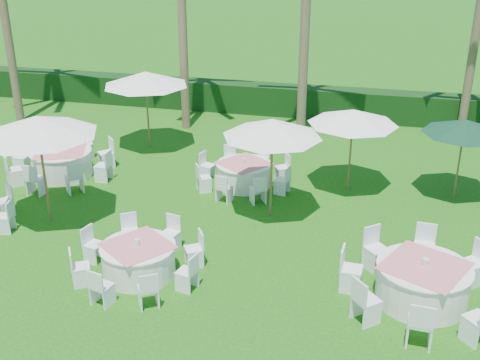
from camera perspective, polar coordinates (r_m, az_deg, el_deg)
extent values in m
plane|color=#14510E|center=(14.95, -8.37, -6.96)|extent=(120.00, 120.00, 0.00)
cube|color=black|center=(25.37, 1.51, 7.76)|extent=(34.00, 1.00, 1.20)
cube|color=white|center=(16.76, -21.45, -3.26)|extent=(0.47, 0.47, 0.86)
cube|color=white|center=(17.66, -21.45, -1.88)|extent=(0.56, 0.56, 0.86)
cylinder|color=white|center=(14.04, -9.58, -7.54)|extent=(1.66, 1.66, 0.72)
cylinder|color=white|center=(13.85, -9.69, -6.24)|extent=(1.73, 1.73, 0.03)
cube|color=#D67274|center=(13.84, -9.69, -6.15)|extent=(1.87, 1.87, 0.01)
cylinder|color=silver|center=(13.80, -9.72, -5.84)|extent=(0.12, 0.12, 0.15)
cube|color=white|center=(14.18, -4.40, -6.56)|extent=(0.55, 0.55, 0.86)
cube|color=white|center=(14.90, -6.65, -5.06)|extent=(0.49, 0.49, 0.86)
cube|color=white|center=(15.12, -10.35, -4.86)|extent=(0.55, 0.55, 0.86)
cube|color=white|center=(14.74, -13.68, -5.99)|extent=(0.49, 0.49, 0.86)
cube|color=white|center=(13.94, -14.91, -7.98)|extent=(0.55, 0.55, 0.86)
cube|color=white|center=(13.16, -12.98, -9.79)|extent=(0.49, 0.49, 0.86)
cube|color=white|center=(12.91, -8.72, -10.14)|extent=(0.55, 0.55, 0.86)
cube|color=white|center=(13.35, -5.08, -8.69)|extent=(0.49, 0.49, 0.86)
cylinder|color=white|center=(13.50, 16.89, -9.42)|extent=(1.92, 1.92, 0.83)
cylinder|color=white|center=(13.28, 17.11, -7.88)|extent=(2.00, 2.00, 0.03)
cube|color=#D67274|center=(13.27, 17.12, -7.78)|extent=(2.07, 2.07, 0.01)
cylinder|color=silver|center=(13.22, 17.16, -7.47)|extent=(0.13, 0.13, 0.18)
cube|color=white|center=(14.45, 21.26, -7.36)|extent=(0.66, 0.66, 1.00)
cube|color=white|center=(14.75, 17.08, -6.06)|extent=(0.49, 0.49, 1.00)
cube|color=white|center=(14.37, 12.81, -6.40)|extent=(0.66, 0.66, 1.00)
cube|color=white|center=(13.48, 10.52, -8.35)|extent=(0.49, 0.49, 1.00)
cube|color=white|center=(12.57, 11.90, -11.09)|extent=(0.66, 0.66, 1.00)
cube|color=white|center=(12.21, 16.74, -12.83)|extent=(0.49, 0.49, 1.00)
cube|color=white|center=(12.66, 21.69, -12.16)|extent=(0.66, 0.66, 1.00)
cylinder|color=white|center=(19.82, -16.54, 1.49)|extent=(1.85, 1.85, 0.80)
cylinder|color=white|center=(19.68, -16.68, 2.60)|extent=(1.93, 1.93, 0.03)
cube|color=#D67274|center=(19.67, -16.69, 2.67)|extent=(1.92, 1.92, 0.01)
cylinder|color=silver|center=(19.64, -16.71, 2.90)|extent=(0.13, 0.13, 0.17)
cube|color=white|center=(19.09, -12.86, 1.31)|extent=(0.46, 0.46, 0.96)
cube|color=white|center=(20.12, -12.59, 2.50)|extent=(0.64, 0.64, 0.96)
cube|color=white|center=(20.94, -14.55, 3.15)|extent=(0.46, 0.46, 0.96)
cube|color=white|center=(21.12, -17.53, 2.98)|extent=(0.64, 0.64, 0.96)
cube|color=white|center=(20.57, -20.01, 2.08)|extent=(0.46, 0.46, 0.96)
cube|color=white|center=(19.57, -20.65, 0.89)|extent=(0.64, 0.64, 0.96)
cube|color=white|center=(18.68, -18.82, 0.09)|extent=(0.46, 0.46, 0.96)
cube|color=white|center=(18.48, -15.47, 0.26)|extent=(0.64, 0.64, 0.96)
cylinder|color=white|center=(18.30, 0.37, 0.50)|extent=(1.62, 1.62, 0.70)
cylinder|color=white|center=(18.16, 0.37, 1.54)|extent=(1.69, 1.69, 0.03)
cube|color=#D67274|center=(18.16, 0.37, 1.62)|extent=(1.82, 1.82, 0.01)
cylinder|color=silver|center=(18.12, 0.37, 1.87)|extent=(0.11, 0.11, 0.15)
cube|color=white|center=(18.69, 4.04, 1.17)|extent=(0.54, 0.54, 0.84)
cube|color=white|center=(19.33, 2.03, 2.01)|extent=(0.47, 0.47, 0.84)
cube|color=white|center=(19.39, -0.82, 2.08)|extent=(0.54, 0.54, 0.84)
cube|color=white|center=(18.83, -3.08, 1.37)|extent=(0.47, 0.47, 0.84)
cube|color=white|center=(17.94, -3.46, 0.20)|extent=(0.54, 0.54, 0.84)
cube|color=white|center=(17.25, -1.50, -0.77)|extent=(0.47, 0.47, 0.84)
cube|color=white|center=(17.19, 1.72, -0.87)|extent=(0.54, 0.54, 0.84)
cube|color=white|center=(17.80, 4.02, -0.02)|extent=(0.47, 0.47, 0.84)
cylinder|color=brown|center=(16.58, -18.10, 0.73)|extent=(0.07, 0.07, 2.85)
cone|color=white|center=(16.15, -18.67, 4.92)|extent=(3.07, 3.07, 0.51)
sphere|color=brown|center=(16.10, -18.75, 5.51)|extent=(0.11, 0.11, 0.11)
cylinder|color=brown|center=(16.11, 2.98, 0.92)|extent=(0.06, 0.06, 2.67)
cone|color=white|center=(15.68, 3.07, 4.97)|extent=(2.65, 2.65, 0.48)
sphere|color=brown|center=(15.63, 3.09, 5.55)|extent=(0.11, 0.11, 0.11)
cylinder|color=brown|center=(21.32, -8.75, 6.39)|extent=(0.06, 0.06, 2.64)
cone|color=white|center=(21.00, -8.96, 9.49)|extent=(2.94, 2.94, 0.48)
sphere|color=brown|center=(20.97, -8.98, 9.92)|extent=(0.11, 0.11, 0.11)
cylinder|color=brown|center=(18.05, 10.42, 2.66)|extent=(0.06, 0.06, 2.40)
cone|color=white|center=(17.70, 10.68, 5.92)|extent=(2.63, 2.63, 0.43)
sphere|color=brown|center=(17.66, 10.71, 6.38)|extent=(0.10, 0.10, 0.10)
cylinder|color=brown|center=(18.37, 20.08, 1.74)|extent=(0.05, 0.05, 2.28)
cone|color=#0E351F|center=(18.04, 20.53, 4.77)|extent=(2.36, 2.36, 0.41)
sphere|color=brown|center=(17.99, 20.59, 5.19)|extent=(0.09, 0.09, 0.09)
cylinder|color=brown|center=(22.63, -5.55, 16.44)|extent=(0.32, 0.32, 9.49)
cylinder|color=brown|center=(23.66, 21.49, 12.96)|extent=(0.32, 0.32, 7.60)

